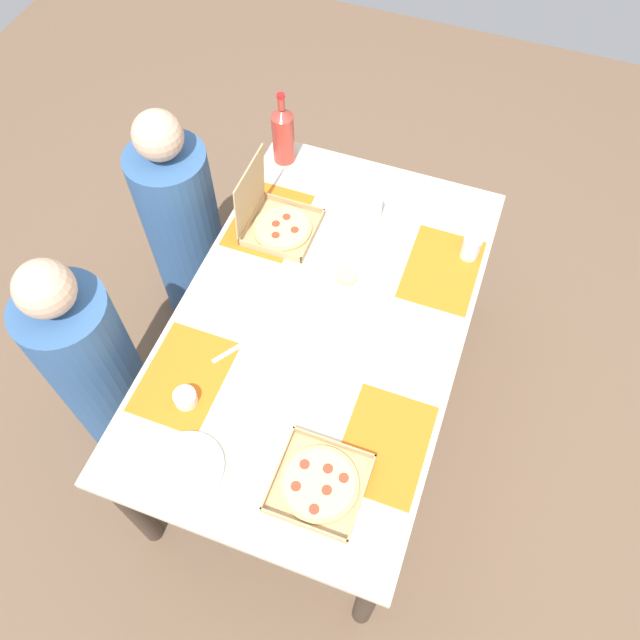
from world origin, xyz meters
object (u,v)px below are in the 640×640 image
Objects in this scene: plate_far_right at (187,467)px; cup_clear_right at (471,248)px; diner_left_seat at (97,370)px; plate_near_right at (344,283)px; pizza_box_corner_right at (275,221)px; plate_far_left at (461,210)px; pizza_box_corner_left at (319,484)px; condiment_bowl at (185,398)px; diner_right_seat at (184,231)px; plate_near_left at (296,382)px; cup_spare at (372,207)px; soda_bottle at (283,134)px.

plate_far_right is 1.27m from cup_clear_right.
plate_near_right is at bearing -55.72° from diner_left_seat.
pizza_box_corner_right reaches higher than plate_far_left.
condiment_bowl is at bearing 77.41° from pizza_box_corner_left.
plate_far_left is (1.22, -0.15, -0.00)m from pizza_box_corner_left.
pizza_box_corner_left is 1.35× the size of plate_far_left.
diner_right_seat is (0.03, 0.46, -0.28)m from pizza_box_corner_right.
plate_near_right is 0.85m from diner_right_seat.
pizza_box_corner_right reaches higher than plate_far_right.
cup_clear_right is at bearing -29.99° from plate_near_left.
pizza_box_corner_right is 0.98m from plate_far_right.
cup_clear_right is (0.72, -0.42, 0.04)m from plate_near_left.
diner_left_seat is (-0.89, 0.78, -0.27)m from cup_spare.
plate_far_left is 0.18× the size of diner_left_seat.
diner_left_seat is 1.01× the size of diner_right_seat.
plate_near_left is 1.19× the size of plate_near_right.
plate_far_right is 3.06× the size of condiment_bowl.
diner_left_seat is (0.19, 0.96, -0.24)m from pizza_box_corner_left.
condiment_bowl reaches higher than plate_far_left.
soda_bottle is 0.88m from cup_clear_right.
pizza_box_corner_left is at bearing -102.59° from condiment_bowl.
plate_far_left is (0.49, -0.32, -0.00)m from plate_near_right.
diner_left_seat reaches higher than condiment_bowl.
plate_near_right is at bearing -28.26° from condiment_bowl.
plate_near_right is 0.98× the size of plate_far_left.
plate_near_right is 0.70m from condiment_bowl.
diner_left_seat is (0.28, 0.56, -0.23)m from plate_far_right.
cup_spare is (-0.17, -0.44, -0.09)m from soda_bottle.
diner_right_seat reaches higher than plate_near_left.
cup_clear_right is (0.13, -0.73, 0.00)m from pizza_box_corner_right.
plate_far_left is 2.19× the size of cup_clear_right.
cup_clear_right is (-0.20, -0.08, 0.04)m from plate_far_left.
pizza_box_corner_left reaches higher than plate_near_right.
soda_bottle is 0.28× the size of diner_right_seat.
plate_far_left is 0.35m from cup_spare.
cup_clear_right is (1.10, -0.62, 0.04)m from plate_far_right.
pizza_box_corner_right reaches higher than plate_near_left.
diner_left_seat is at bearing 132.83° from plate_far_left.
diner_right_seat is (0.73, 0.00, -0.01)m from diner_left_seat.
plate_near_right is 0.58m from plate_far_left.
pizza_box_corner_left is 1.04m from cup_clear_right.
plate_near_right is 0.70m from soda_bottle.
plate_far_right is 0.71× the size of soda_bottle.
cup_spare is (0.19, -0.33, 0.00)m from pizza_box_corner_right.
diner_right_seat is at bearing 29.06° from plate_far_right.
plate_far_right is (-0.98, -0.10, -0.04)m from pizza_box_corner_right.
soda_bottle is at bearing -18.06° from diner_left_seat.
soda_bottle is (1.34, 0.21, 0.12)m from plate_far_right.
condiment_bowl is at bearing 141.14° from cup_clear_right.
soda_bottle is at bearing 68.49° from cup_spare.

